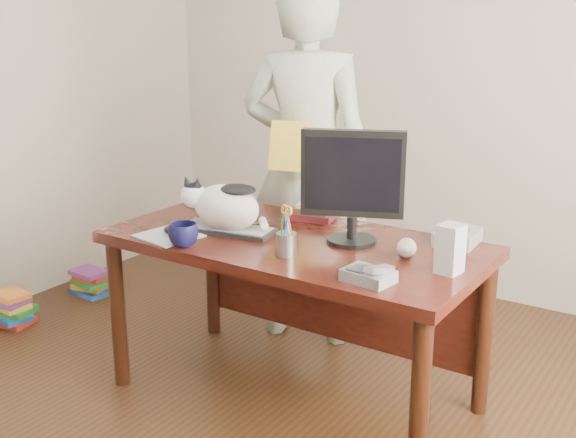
{
  "coord_description": "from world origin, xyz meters",
  "views": [
    {
      "loc": [
        1.58,
        -1.85,
        1.68
      ],
      "look_at": [
        0.0,
        0.55,
        0.85
      ],
      "focal_mm": 45.0,
      "sensor_mm": 36.0,
      "label": 1
    }
  ],
  "objects_px": {
    "book_pile_a": "(11,309)",
    "book_pile_b": "(91,282)",
    "monitor": "(353,181)",
    "book_stack": "(313,212)",
    "cat": "(223,205)",
    "speaker": "(450,249)",
    "pen_cup": "(286,241)",
    "person": "(307,164)",
    "mouse": "(175,230)",
    "phone": "(369,275)",
    "calculator": "(457,237)",
    "coffee_mug": "(183,235)",
    "baseball": "(406,248)",
    "keyboard": "(227,229)",
    "desk": "(304,266)"
  },
  "relations": [
    {
      "from": "mouse",
      "to": "desk",
      "type": "bearing_deg",
      "value": 45.02
    },
    {
      "from": "speaker",
      "to": "book_pile_a",
      "type": "xyz_separation_m",
      "value": [
        -2.45,
        -0.17,
        -0.76
      ]
    },
    {
      "from": "keyboard",
      "to": "coffee_mug",
      "type": "relative_size",
      "value": 3.63
    },
    {
      "from": "calculator",
      "to": "coffee_mug",
      "type": "bearing_deg",
      "value": -148.36
    },
    {
      "from": "pen_cup",
      "to": "baseball",
      "type": "distance_m",
      "value": 0.47
    },
    {
      "from": "keyboard",
      "to": "baseball",
      "type": "height_order",
      "value": "baseball"
    },
    {
      "from": "monitor",
      "to": "mouse",
      "type": "bearing_deg",
      "value": -177.53
    },
    {
      "from": "baseball",
      "to": "monitor",
      "type": "bearing_deg",
      "value": 172.46
    },
    {
      "from": "cat",
      "to": "book_stack",
      "type": "distance_m",
      "value": 0.45
    },
    {
      "from": "baseball",
      "to": "book_pile_a",
      "type": "bearing_deg",
      "value": -173.82
    },
    {
      "from": "cat",
      "to": "monitor",
      "type": "relative_size",
      "value": 0.87
    },
    {
      "from": "keyboard",
      "to": "cat",
      "type": "bearing_deg",
      "value": -171.64
    },
    {
      "from": "keyboard",
      "to": "baseball",
      "type": "relative_size",
      "value": 5.72
    },
    {
      "from": "person",
      "to": "desk",
      "type": "bearing_deg",
      "value": 105.91
    },
    {
      "from": "monitor",
      "to": "book_pile_b",
      "type": "height_order",
      "value": "monitor"
    },
    {
      "from": "cat",
      "to": "baseball",
      "type": "height_order",
      "value": "cat"
    },
    {
      "from": "desk",
      "to": "coffee_mug",
      "type": "distance_m",
      "value": 0.56
    },
    {
      "from": "keyboard",
      "to": "monitor",
      "type": "distance_m",
      "value": 0.61
    },
    {
      "from": "speaker",
      "to": "book_pile_b",
      "type": "distance_m",
      "value": 2.57
    },
    {
      "from": "coffee_mug",
      "to": "book_pile_a",
      "type": "xyz_separation_m",
      "value": [
        -1.42,
        0.14,
        -0.71
      ]
    },
    {
      "from": "coffee_mug",
      "to": "baseball",
      "type": "height_order",
      "value": "coffee_mug"
    },
    {
      "from": "desk",
      "to": "speaker",
      "type": "distance_m",
      "value": 0.75
    },
    {
      "from": "monitor",
      "to": "book_pile_a",
      "type": "bearing_deg",
      "value": 164.81
    },
    {
      "from": "monitor",
      "to": "pen_cup",
      "type": "relative_size",
      "value": 2.29
    },
    {
      "from": "pen_cup",
      "to": "book_pile_a",
      "type": "distance_m",
      "value": 1.97
    },
    {
      "from": "calculator",
      "to": "mouse",
      "type": "bearing_deg",
      "value": -155.2
    },
    {
      "from": "book_stack",
      "to": "calculator",
      "type": "relative_size",
      "value": 1.03
    },
    {
      "from": "cat",
      "to": "book_pile_b",
      "type": "height_order",
      "value": "cat"
    },
    {
      "from": "desk",
      "to": "book_pile_b",
      "type": "relative_size",
      "value": 6.2
    },
    {
      "from": "mouse",
      "to": "coffee_mug",
      "type": "relative_size",
      "value": 0.98
    },
    {
      "from": "cat",
      "to": "book_pile_b",
      "type": "xyz_separation_m",
      "value": [
        -1.41,
        0.43,
        -0.8
      ]
    },
    {
      "from": "monitor",
      "to": "book_stack",
      "type": "distance_m",
      "value": 0.46
    },
    {
      "from": "cat",
      "to": "phone",
      "type": "bearing_deg",
      "value": -23.29
    },
    {
      "from": "mouse",
      "to": "person",
      "type": "relative_size",
      "value": 0.06
    },
    {
      "from": "cat",
      "to": "coffee_mug",
      "type": "xyz_separation_m",
      "value": [
        -0.01,
        -0.25,
        -0.07
      ]
    },
    {
      "from": "desk",
      "to": "book_stack",
      "type": "bearing_deg",
      "value": 112.45
    },
    {
      "from": "coffee_mug",
      "to": "speaker",
      "type": "height_order",
      "value": "speaker"
    },
    {
      "from": "phone",
      "to": "book_pile_b",
      "type": "relative_size",
      "value": 0.73
    },
    {
      "from": "book_stack",
      "to": "book_pile_a",
      "type": "xyz_separation_m",
      "value": [
        -1.66,
        -0.5,
        -0.7
      ]
    },
    {
      "from": "keyboard",
      "to": "book_pile_a",
      "type": "relative_size",
      "value": 1.65
    },
    {
      "from": "baseball",
      "to": "book_stack",
      "type": "bearing_deg",
      "value": 156.15
    },
    {
      "from": "book_pile_a",
      "to": "book_pile_b",
      "type": "height_order",
      "value": "book_pile_a"
    },
    {
      "from": "calculator",
      "to": "desk",
      "type": "bearing_deg",
      "value": -161.77
    },
    {
      "from": "monitor",
      "to": "baseball",
      "type": "relative_size",
      "value": 6.1
    },
    {
      "from": "monitor",
      "to": "coffee_mug",
      "type": "height_order",
      "value": "monitor"
    },
    {
      "from": "pen_cup",
      "to": "mouse",
      "type": "relative_size",
      "value": 1.71
    },
    {
      "from": "phone",
      "to": "calculator",
      "type": "distance_m",
      "value": 0.6
    },
    {
      "from": "book_stack",
      "to": "person",
      "type": "height_order",
      "value": "person"
    },
    {
      "from": "person",
      "to": "book_pile_a",
      "type": "distance_m",
      "value": 1.85
    },
    {
      "from": "baseball",
      "to": "book_pile_b",
      "type": "xyz_separation_m",
      "value": [
        -2.22,
        0.31,
        -0.72
      ]
    }
  ]
}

